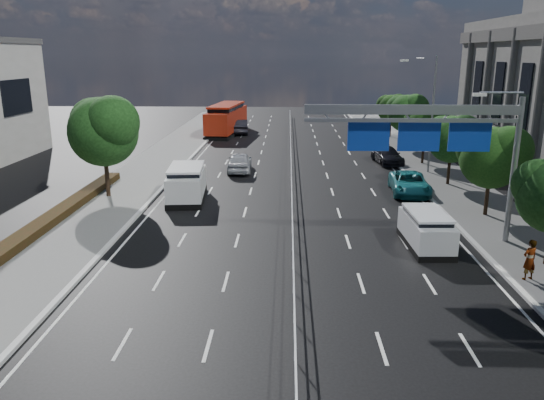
{
  "coord_description": "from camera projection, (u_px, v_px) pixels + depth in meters",
  "views": [
    {
      "loc": [
        -0.27,
        -15.22,
        9.12
      ],
      "look_at": [
        -1.0,
        9.09,
        2.4
      ],
      "focal_mm": 35.0,
      "sensor_mm": 36.0,
      "label": 1
    }
  ],
  "objects": [
    {
      "name": "near_car_dark",
      "position": [
        240.0,
        127.0,
        62.58
      ],
      "size": [
        2.19,
        5.14,
        1.65
      ],
      "primitive_type": "imported",
      "rotation": [
        0.0,
        0.0,
        3.23
      ],
      "color": "black",
      "rests_on": "ground"
    },
    {
      "name": "streetlight_far",
      "position": [
        429.0,
        107.0,
        40.45
      ],
      "size": [
        2.78,
        2.4,
        9.0
      ],
      "color": "gray",
      "rests_on": "ground"
    },
    {
      "name": "pedestrian_b",
      "position": [
        533.0,
        204.0,
        29.45
      ],
      "size": [
        1.11,
        1.07,
        1.81
      ],
      "primitive_type": "imported",
      "rotation": [
        0.0,
        0.0,
        2.52
      ],
      "color": "gray",
      "rests_on": "sidewalk_far"
    },
    {
      "name": "kerb_near",
      "position": [
        20.0,
        340.0,
        17.33
      ],
      "size": [
        0.25,
        140.0,
        0.15
      ],
      "primitive_type": "cube",
      "color": "silver",
      "rests_on": "ground"
    },
    {
      "name": "far_tree_e",
      "position": [
        453.0,
        136.0,
        36.99
      ],
      "size": [
        3.63,
        3.38,
        5.13
      ],
      "color": "black",
      "rests_on": "ground"
    },
    {
      "name": "pedestrian_a",
      "position": [
        530.0,
        260.0,
        21.64
      ],
      "size": [
        0.74,
        0.61,
        1.73
      ],
      "primitive_type": "imported",
      "rotation": [
        0.0,
        0.0,
        3.5
      ],
      "color": "gray",
      "rests_on": "sidewalk_far"
    },
    {
      "name": "far_tree_h",
      "position": [
        392.0,
        107.0,
        58.7
      ],
      "size": [
        3.41,
        3.18,
        4.91
      ],
      "color": "black",
      "rests_on": "ground"
    },
    {
      "name": "ground",
      "position": [
        294.0,
        347.0,
        17.09
      ],
      "size": [
        160.0,
        160.0,
        0.0
      ],
      "primitive_type": "plane",
      "color": "black",
      "rests_on": "ground"
    },
    {
      "name": "near_car_silver",
      "position": [
        240.0,
        162.0,
        42.37
      ],
      "size": [
        1.99,
        4.64,
        1.56
      ],
      "primitive_type": "imported",
      "rotation": [
        0.0,
        0.0,
        3.17
      ],
      "color": "#B3B4BA",
      "rests_on": "ground"
    },
    {
      "name": "parked_car_dark",
      "position": [
        387.0,
        155.0,
        45.57
      ],
      "size": [
        2.49,
        4.96,
        1.38
      ],
      "primitive_type": "imported",
      "rotation": [
        0.0,
        0.0,
        0.12
      ],
      "color": "black",
      "rests_on": "ground"
    },
    {
      "name": "near_tree_back",
      "position": [
        104.0,
        128.0,
        33.52
      ],
      "size": [
        4.84,
        4.51,
        6.69
      ],
      "color": "black",
      "rests_on": "ground"
    },
    {
      "name": "far_tree_g",
      "position": [
        407.0,
        111.0,
        51.39
      ],
      "size": [
        3.96,
        3.69,
        5.45
      ],
      "color": "black",
      "rests_on": "ground"
    },
    {
      "name": "parked_car_teal",
      "position": [
        410.0,
        183.0,
        35.61
      ],
      "size": [
        2.75,
        5.33,
        1.44
      ],
      "primitive_type": "imported",
      "rotation": [
        0.0,
        0.0,
        -0.07
      ],
      "color": "#1A7178",
      "rests_on": "ground"
    },
    {
      "name": "silver_minivan",
      "position": [
        426.0,
        230.0,
        25.76
      ],
      "size": [
        1.96,
        4.33,
        1.77
      ],
      "rotation": [
        0.0,
        0.0,
        0.03
      ],
      "color": "black",
      "rests_on": "ground"
    },
    {
      "name": "far_tree_d",
      "position": [
        493.0,
        154.0,
        29.73
      ],
      "size": [
        3.85,
        3.59,
        5.34
      ],
      "color": "black",
      "rests_on": "ground"
    },
    {
      "name": "white_minivan",
      "position": [
        187.0,
        183.0,
        34.06
      ],
      "size": [
        2.63,
        5.27,
        2.22
      ],
      "rotation": [
        0.0,
        0.0,
        0.09
      ],
      "color": "black",
      "rests_on": "ground"
    },
    {
      "name": "overhead_gantry",
      "position": [
        436.0,
        131.0,
        25.09
      ],
      "size": [
        10.24,
        0.38,
        7.45
      ],
      "color": "gray",
      "rests_on": "ground"
    },
    {
      "name": "far_tree_f",
      "position": [
        426.0,
        124.0,
        44.23
      ],
      "size": [
        3.52,
        3.28,
        5.02
      ],
      "color": "black",
      "rests_on": "ground"
    },
    {
      "name": "red_bus",
      "position": [
        227.0,
        118.0,
        62.39
      ],
      "size": [
        4.01,
        11.83,
        3.46
      ],
      "rotation": [
        0.0,
        0.0,
        -0.11
      ],
      "color": "black",
      "rests_on": "ground"
    },
    {
      "name": "median_fence",
      "position": [
        291.0,
        176.0,
        38.63
      ],
      "size": [
        0.05,
        85.0,
        1.02
      ],
      "color": "silver",
      "rests_on": "ground"
    }
  ]
}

